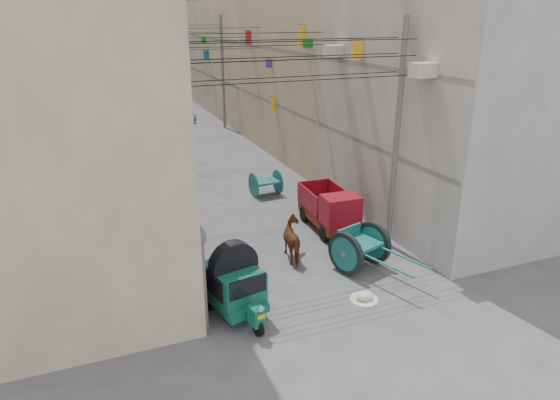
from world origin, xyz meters
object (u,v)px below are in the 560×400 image
tonga_cart (360,247)px  distant_car_white (160,126)px  second_cart (266,183)px  feed_sack (364,296)px  distant_car_green (161,103)px  auto_rickshaw (234,282)px  horse (295,240)px  distant_car_grey (181,114)px  mini_truck (332,212)px

tonga_cart → distant_car_white: size_ratio=1.08×
second_cart → feed_sack: size_ratio=2.58×
distant_car_white → distant_car_green: size_ratio=0.70×
auto_rickshaw → second_cart: (4.25, 9.02, -0.39)m
feed_sack → horse: horse is taller
distant_car_grey → distant_car_white: bearing=-132.5°
horse → distant_car_white: horse is taller
auto_rickshaw → distant_car_white: 23.98m
tonga_cart → second_cart: (-0.42, 7.93, -0.14)m
second_cart → distant_car_green: (-0.97, 24.03, 0.05)m
mini_truck → horse: size_ratio=1.91×
feed_sack → distant_car_green: size_ratio=0.12×
auto_rickshaw → distant_car_white: bearing=74.1°
tonga_cart → horse: 2.24m
feed_sack → distant_car_white: bearing=94.8°
horse → feed_sack: bearing=110.3°
tonga_cart → mini_truck: mini_truck is taller
tonga_cart → feed_sack: size_ratio=6.45×
tonga_cart → distant_car_grey: 26.96m
mini_truck → feed_sack: bearing=-103.3°
auto_rickshaw → feed_sack: 3.96m
distant_car_white → distant_car_grey: bearing=-103.1°
tonga_cart → distant_car_grey: (-0.60, 26.95, -0.23)m
tonga_cart → mini_truck: bearing=63.1°
second_cart → horse: size_ratio=0.83×
feed_sack → horse: bearing=104.9°
distant_car_grey → distant_car_green: bearing=86.0°
tonga_cart → distant_car_white: (-2.93, 22.82, -0.21)m
auto_rickshaw → second_cart: 9.98m
feed_sack → tonga_cart: bearing=64.2°
distant_car_grey → second_cart: bearing=-102.5°
distant_car_green → mini_truck: bearing=106.4°
mini_truck → distant_car_grey: size_ratio=0.98×
distant_car_white → mini_truck: bearing=116.1°
tonga_cart → distant_car_white: bearing=79.7°
mini_truck → feed_sack: 5.00m
tonga_cart → distant_car_green: size_ratio=0.75×
mini_truck → distant_car_grey: 24.03m
auto_rickshaw → mini_truck: (5.15, 4.04, -0.17)m
feed_sack → second_cart: bearing=87.3°
distant_car_white → distant_car_grey: distant_car_white is taller
tonga_cart → feed_sack: (-0.87, -1.81, -0.63)m
distant_car_white → tonga_cart: bearing=113.7°
tonga_cart → distant_car_grey: bearing=73.7°
second_cart → tonga_cart: bearing=-90.6°
feed_sack → distant_car_white: size_ratio=0.17×
feed_sack → distant_car_white: (-2.06, 24.63, 0.41)m
horse → distant_car_green: 30.53m
mini_truck → second_cart: bearing=102.8°
horse → distant_car_white: 21.43m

